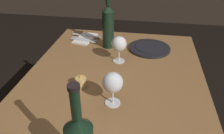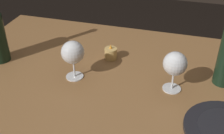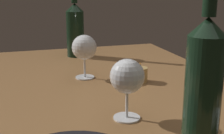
# 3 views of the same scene
# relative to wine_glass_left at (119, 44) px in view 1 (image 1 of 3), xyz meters

# --- Properties ---
(dining_table) EXTENTS (1.30, 0.90, 0.74)m
(dining_table) POSITION_rel_wine_glass_left_xyz_m (-0.23, -0.00, -0.19)
(dining_table) COLOR olive
(dining_table) RESTS_ON ground
(wine_glass_left) EXTENTS (0.08, 0.08, 0.15)m
(wine_glass_left) POSITION_rel_wine_glass_left_xyz_m (0.00, 0.00, 0.00)
(wine_glass_left) COLOR white
(wine_glass_left) RESTS_ON dining_table
(wine_glass_right) EXTENTS (0.09, 0.09, 0.15)m
(wine_glass_right) POSITION_rel_wine_glass_left_xyz_m (-0.36, -0.03, 0.00)
(wine_glass_right) COLOR white
(wine_glass_right) RESTS_ON dining_table
(wine_bottle_second) EXTENTS (0.07, 0.07, 0.36)m
(wine_bottle_second) POSITION_rel_wine_glass_left_xyz_m (0.17, 0.09, 0.04)
(wine_bottle_second) COLOR black
(wine_bottle_second) RESTS_ON dining_table
(votive_candle) EXTENTS (0.05, 0.05, 0.07)m
(votive_candle) POSITION_rel_wine_glass_left_xyz_m (-0.27, 0.14, -0.08)
(votive_candle) COLOR #DBB266
(votive_candle) RESTS_ON dining_table
(dinner_plate) EXTENTS (0.26, 0.26, 0.02)m
(dinner_plate) POSITION_rel_wine_glass_left_xyz_m (0.18, -0.17, -0.10)
(dinner_plate) COLOR black
(dinner_plate) RESTS_ON dining_table
(folded_napkin) EXTENTS (0.21, 0.14, 0.01)m
(folded_napkin) POSITION_rel_wine_glass_left_xyz_m (0.27, 0.27, -0.10)
(folded_napkin) COLOR white
(folded_napkin) RESTS_ON dining_table
(fork_inner) EXTENTS (0.04, 0.18, 0.00)m
(fork_inner) POSITION_rel_wine_glass_left_xyz_m (0.24, 0.27, -0.09)
(fork_inner) COLOR silver
(fork_inner) RESTS_ON folded_napkin
(fork_outer) EXTENTS (0.04, 0.18, 0.00)m
(fork_outer) POSITION_rel_wine_glass_left_xyz_m (0.22, 0.27, -0.09)
(fork_outer) COLOR silver
(fork_outer) RESTS_ON folded_napkin
(table_knife) EXTENTS (0.06, 0.21, 0.00)m
(table_knife) POSITION_rel_wine_glass_left_xyz_m (0.30, 0.27, -0.09)
(table_knife) COLOR silver
(table_knife) RESTS_ON folded_napkin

